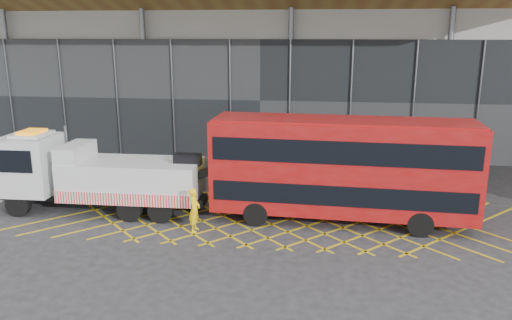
# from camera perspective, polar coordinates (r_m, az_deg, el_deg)

# --- Properties ---
(ground_plane) EXTENTS (120.00, 120.00, 0.00)m
(ground_plane) POSITION_cam_1_polar(r_m,az_deg,el_deg) (24.25, -7.55, -6.15)
(ground_plane) COLOR #272729
(road_markings) EXTENTS (24.76, 7.16, 0.01)m
(road_markings) POSITION_cam_1_polar(r_m,az_deg,el_deg) (23.57, 1.96, -6.63)
(road_markings) COLOR gold
(road_markings) RESTS_ON ground_plane
(construction_building) EXTENTS (55.00, 23.97, 18.00)m
(construction_building) POSITION_cam_1_polar(r_m,az_deg,el_deg) (40.51, 1.61, 15.15)
(construction_building) COLOR #989893
(construction_building) RESTS_ON ground_plane
(recovery_truck) EXTENTS (11.44, 2.79, 3.99)m
(recovery_truck) POSITION_cam_1_polar(r_m,az_deg,el_deg) (25.15, -18.07, -1.58)
(recovery_truck) COLOR black
(recovery_truck) RESTS_ON ground_plane
(bus_towed) EXTENTS (11.82, 3.27, 4.76)m
(bus_towed) POSITION_cam_1_polar(r_m,az_deg,el_deg) (22.70, 9.74, -0.66)
(bus_towed) COLOR maroon
(bus_towed) RESTS_ON ground_plane
(worker) EXTENTS (0.48, 0.72, 1.94)m
(worker) POSITION_cam_1_polar(r_m,az_deg,el_deg) (21.94, -7.04, -5.68)
(worker) COLOR yellow
(worker) RESTS_ON ground_plane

